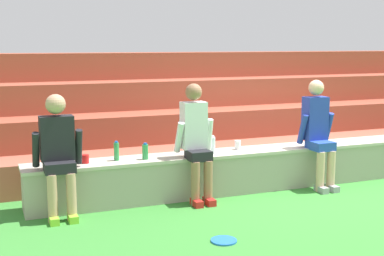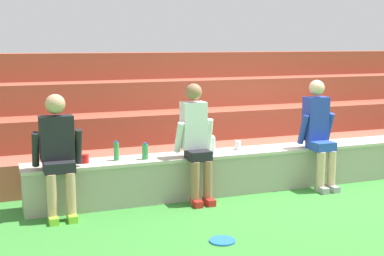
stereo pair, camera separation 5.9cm
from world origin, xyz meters
TOP-DOWN VIEW (x-y plane):
  - ground_plane at (0.00, 0.00)m, footprint 80.00×80.00m
  - stone_seating_wall at (0.00, 0.23)m, footprint 7.60×0.50m
  - brick_bleachers at (0.00, 2.48)m, footprint 10.61×2.67m
  - person_far_left at (-3.39, -0.01)m, footprint 0.56×0.50m
  - person_left_of_center at (-1.70, 0.02)m, footprint 0.49×0.53m
  - person_center at (0.08, -0.02)m, footprint 0.50×0.54m
  - water_bottle_near_left at (-2.66, 0.24)m, footprint 0.06×0.06m
  - water_bottle_near_right at (-1.40, 0.18)m, footprint 0.07×0.07m
  - water_bottle_mid_left at (-2.31, 0.17)m, footprint 0.08×0.08m
  - plastic_cup_right_end at (-3.04, 0.23)m, footprint 0.09×0.09m
  - plastic_cup_middle at (-0.98, 0.29)m, footprint 0.08×0.08m
  - frisbee at (-1.97, -1.40)m, footprint 0.26×0.26m

SIDE VIEW (x-z plane):
  - ground_plane at x=0.00m, z-range 0.00..0.00m
  - frisbee at x=-1.97m, z-range 0.00..0.02m
  - stone_seating_wall at x=0.00m, z-range 0.02..0.57m
  - plastic_cup_right_end at x=-3.04m, z-range 0.55..0.65m
  - plastic_cup_middle at x=-0.98m, z-range 0.55..0.68m
  - water_bottle_mid_left at x=-2.31m, z-range 0.54..0.75m
  - water_bottle_near_right at x=-1.40m, z-range 0.54..0.78m
  - water_bottle_near_left at x=-2.66m, z-range 0.54..0.79m
  - brick_bleachers at x=0.00m, z-range -0.23..1.58m
  - person_far_left at x=-3.39m, z-range 0.07..1.48m
  - person_center at x=0.08m, z-range 0.05..1.53m
  - person_left_of_center at x=-1.70m, z-range 0.05..1.53m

